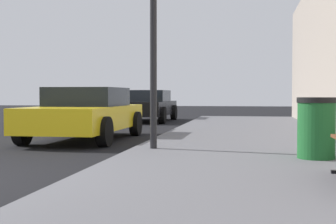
% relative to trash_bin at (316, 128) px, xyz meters
% --- Properties ---
extents(sidewalk, '(4.00, 32.00, 0.15)m').
position_rel_trash_bin_xyz_m(sidewalk, '(-1.05, -2.24, -0.53)').
color(sidewalk, '#5B5B60').
rests_on(sidewalk, ground_plane).
extents(trash_bin, '(0.58, 0.58, 0.91)m').
position_rel_trash_bin_xyz_m(trash_bin, '(0.00, 0.00, 0.00)').
color(trash_bin, '#195926').
rests_on(trash_bin, sidewalk).
extents(car_yellow, '(2.06, 4.41, 1.27)m').
position_rel_trash_bin_xyz_m(car_yellow, '(-4.90, 3.77, 0.04)').
color(car_yellow, yellow).
rests_on(car_yellow, ground_plane).
extents(car_black, '(1.96, 4.35, 1.27)m').
position_rel_trash_bin_xyz_m(car_black, '(-5.08, 11.88, 0.04)').
color(car_black, black).
rests_on(car_black, ground_plane).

